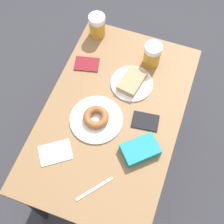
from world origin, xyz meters
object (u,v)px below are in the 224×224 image
Objects in this scene: passport_near_edge at (145,121)px; fork at (95,189)px; passport_far_edge at (87,64)px; blue_pouch at (140,150)px; plate_with_donut at (96,118)px; napkin_folded at (55,153)px; plate_with_cake at (132,82)px; beer_mug_center at (152,55)px; beer_mug_left at (97,26)px.

fork is at bearing 73.75° from passport_near_edge.
passport_far_edge is 0.55m from blue_pouch.
plate_with_donut is 1.44× the size of napkin_folded.
blue_pouch is at bearing 97.67° from passport_near_edge.
beer_mug_center is (-0.05, -0.16, 0.05)m from plate_with_cake.
beer_mug_center is 0.88× the size of fork.
beer_mug_left reaches higher than napkin_folded.
beer_mug_center is at bearing -79.12° from blue_pouch.
beer_mug_center is at bearing -92.91° from fork.
plate_with_donut is at bearing 70.14° from beer_mug_center.
plate_with_cake is 0.26m from passport_far_edge.
plate_with_cake is 0.36m from blue_pouch.
passport_near_edge reaches higher than fork.
passport_near_edge is at bearing 133.69° from beer_mug_left.
napkin_folded is 1.17× the size of fork.
plate_with_donut is at bearing 17.73° from passport_near_edge.
blue_pouch reaches higher than passport_near_edge.
beer_mug_center is (-0.33, 0.08, 0.00)m from beer_mug_left.
plate_with_donut is (0.10, 0.25, -0.00)m from plate_with_cake.
fork is 0.40m from passport_near_edge.
napkin_folded is (0.26, 0.63, -0.06)m from beer_mug_center.
beer_mug_center reaches higher than fork.
napkin_folded is 1.23× the size of passport_far_edge.
passport_near_edge is at bearing 151.10° from passport_far_edge.
blue_pouch is (-0.13, -0.23, 0.02)m from fork.
napkin_folded is at bearing 20.76° from blue_pouch.
beer_mug_center is at bearing -112.71° from napkin_folded.
passport_near_edge is (-0.22, -0.07, -0.01)m from plate_with_donut.
beer_mug_center reaches higher than plate_with_cake.
beer_mug_center is 0.34m from passport_far_edge.
passport_far_edge is at bearing 22.22° from beer_mug_center.
passport_near_edge is at bearing 102.29° from beer_mug_center.
napkin_folded is (0.21, 0.47, -0.01)m from plate_with_cake.
beer_mug_center is at bearing -157.78° from passport_far_edge.
plate_with_donut is at bearing 69.03° from plate_with_cake.
passport_near_edge is at bearing 125.43° from plate_with_cake.
plate_with_cake is 1.57× the size of passport_near_edge.
beer_mug_center is 0.69m from napkin_folded.
beer_mug_left is 0.97× the size of passport_near_edge.
blue_pouch is (-0.36, -0.14, 0.02)m from napkin_folded.
passport_near_edge reaches higher than napkin_folded.
napkin_folded is (0.11, 0.22, -0.01)m from plate_with_donut.
plate_with_cake is 1.62× the size of beer_mug_left.
fork is 0.26m from blue_pouch.
passport_far_edge is 0.75× the size of blue_pouch.
blue_pouch is at bearing 138.03° from passport_far_edge.
plate_with_cake reaches higher than napkin_folded.
napkin_folded is 0.45m from passport_near_edge.
passport_near_edge is 0.72× the size of blue_pouch.
fork is at bearing 87.09° from beer_mug_center.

